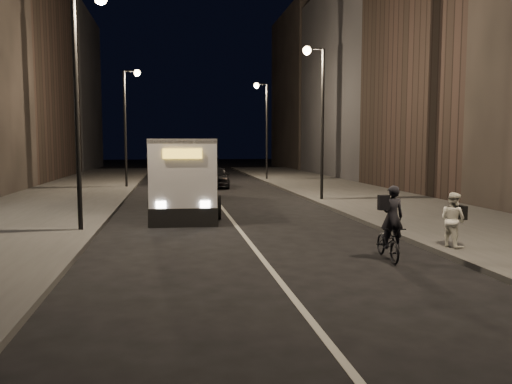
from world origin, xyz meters
name	(u,v)px	position (x,y,z in m)	size (l,w,h in m)	color
ground	(257,253)	(0.00, 0.00, 0.00)	(180.00, 180.00, 0.00)	black
sidewalk_right	(359,196)	(8.50, 14.00, 0.08)	(7.00, 70.00, 0.16)	#373735
sidewalk_left	(58,201)	(-8.50, 14.00, 0.08)	(7.00, 70.00, 0.16)	#373735
building_row_right	(386,59)	(16.00, 27.50, 10.50)	(8.00, 61.00, 21.00)	black
streetlight_right_mid	(318,102)	(5.33, 12.00, 5.36)	(1.20, 0.44, 8.12)	black
streetlight_right_far	(264,118)	(5.33, 28.00, 5.36)	(1.20, 0.44, 8.12)	black
streetlight_left_near	(84,79)	(-5.33, 4.00, 5.36)	(1.20, 0.44, 8.12)	black
streetlight_left_far	(129,112)	(-5.33, 22.00, 5.36)	(1.20, 0.44, 8.12)	black
city_bus	(189,171)	(-1.60, 10.94, 1.82)	(3.56, 12.53, 3.34)	silver
cyclist_on_bicycle	(389,235)	(3.39, -1.47, 0.68)	(0.80, 1.83, 2.05)	black
pedestrian_woman	(453,220)	(5.60, -0.89, 0.96)	(0.78, 0.61, 1.60)	silver
car_near	(217,177)	(0.80, 22.17, 0.75)	(1.78, 4.43, 1.51)	black
car_mid	(167,176)	(-2.83, 25.92, 0.64)	(1.35, 3.87, 1.27)	#363638
car_far	(209,173)	(0.80, 29.70, 0.64)	(1.78, 4.38, 1.27)	black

